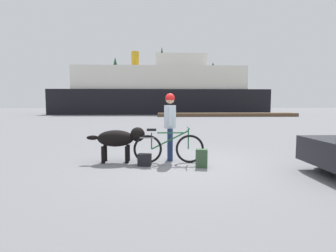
# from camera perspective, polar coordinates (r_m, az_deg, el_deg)

# --- Properties ---
(ground_plane) EXTENTS (160.00, 160.00, 0.00)m
(ground_plane) POSITION_cam_1_polar(r_m,az_deg,el_deg) (6.83, 3.46, -8.16)
(ground_plane) COLOR slate
(bicycle) EXTENTS (1.82, 0.44, 0.92)m
(bicycle) POSITION_cam_1_polar(r_m,az_deg,el_deg) (6.86, 0.06, -4.72)
(bicycle) COLOR black
(bicycle) RESTS_ON ground_plane
(person_cyclist) EXTENTS (0.32, 0.53, 1.81)m
(person_cyclist) POSITION_cam_1_polar(r_m,az_deg,el_deg) (7.16, 0.44, 1.38)
(person_cyclist) COLOR navy
(person_cyclist) RESTS_ON ground_plane
(dog) EXTENTS (1.52, 0.51, 0.92)m
(dog) POSITION_cam_1_polar(r_m,az_deg,el_deg) (7.07, -10.34, -2.66)
(dog) COLOR black
(dog) RESTS_ON ground_plane
(backpack) EXTENTS (0.31, 0.25, 0.44)m
(backpack) POSITION_cam_1_polar(r_m,az_deg,el_deg) (6.51, 7.21, -6.86)
(backpack) COLOR #334C33
(backpack) RESTS_ON ground_plane
(handbag_pannier) EXTENTS (0.35, 0.23, 0.30)m
(handbag_pannier) POSITION_cam_1_polar(r_m,az_deg,el_deg) (6.62, -5.04, -7.25)
(handbag_pannier) COLOR black
(handbag_pannier) RESTS_ON ground_plane
(dock_pier) EXTENTS (16.09, 2.24, 0.40)m
(dock_pier) POSITION_cam_1_polar(r_m,az_deg,el_deg) (31.89, 12.41, 2.40)
(dock_pier) COLOR brown
(dock_pier) RESTS_ON ground_plane
(ferry_boat) EXTENTS (29.72, 8.60, 8.99)m
(ferry_boat) POSITION_cam_1_polar(r_m,az_deg,el_deg) (39.55, -1.59, 7.31)
(ferry_boat) COLOR black
(ferry_boat) RESTS_ON ground_plane
(pine_tree_far_left) EXTENTS (4.40, 4.40, 11.09)m
(pine_tree_far_left) POSITION_cam_1_polar(r_m,az_deg,el_deg) (57.98, -11.19, 10.07)
(pine_tree_far_left) COLOR #4C331E
(pine_tree_far_left) RESTS_ON ground_plane
(pine_tree_center) EXTENTS (3.42, 3.42, 13.35)m
(pine_tree_center) POSITION_cam_1_polar(r_m,az_deg,el_deg) (57.77, -1.32, 11.70)
(pine_tree_center) COLOR #4C331E
(pine_tree_center) RESTS_ON ground_plane
(pine_tree_far_right) EXTENTS (4.33, 4.33, 9.95)m
(pine_tree_far_right) POSITION_cam_1_polar(r_m,az_deg,el_deg) (56.68, 9.57, 9.55)
(pine_tree_far_right) COLOR #4C331E
(pine_tree_far_right) RESTS_ON ground_plane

